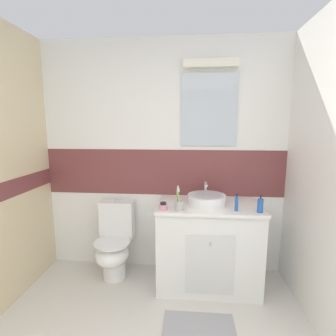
# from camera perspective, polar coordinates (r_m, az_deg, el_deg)

# --- Properties ---
(wall_back_tiled) EXTENTS (3.20, 0.20, 2.50)m
(wall_back_tiled) POSITION_cam_1_polar(r_m,az_deg,el_deg) (2.77, -0.89, 2.45)
(wall_back_tiled) COLOR white
(wall_back_tiled) RESTS_ON ground_plane
(vanity_cabinet) EXTENTS (1.00, 0.61, 0.85)m
(vanity_cabinet) POSITION_cam_1_polar(r_m,az_deg,el_deg) (2.67, 9.01, -16.70)
(vanity_cabinet) COLOR white
(vanity_cabinet) RESTS_ON ground_plane
(sink_basin) EXTENTS (0.37, 0.41, 0.18)m
(sink_basin) POSITION_cam_1_polar(r_m,az_deg,el_deg) (2.49, 8.78, -6.95)
(sink_basin) COLOR white
(sink_basin) RESTS_ON vanity_cabinet
(toilet) EXTENTS (0.37, 0.50, 0.81)m
(toilet) POSITION_cam_1_polar(r_m,az_deg,el_deg) (2.85, -12.06, -16.28)
(toilet) COLOR white
(toilet) RESTS_ON ground_plane
(toothbrush_cup) EXTENTS (0.07, 0.07, 0.23)m
(toothbrush_cup) POSITION_cam_1_polar(r_m,az_deg,el_deg) (2.27, 2.51, -8.25)
(toothbrush_cup) COLOR #B2ADA3
(toothbrush_cup) RESTS_ON vanity_cabinet
(soap_dispenser) EXTENTS (0.05, 0.05, 0.16)m
(soap_dispenser) POSITION_cam_1_polar(r_m,az_deg,el_deg) (2.36, 20.22, -8.00)
(soap_dispenser) COLOR #2659B2
(soap_dispenser) RESTS_ON vanity_cabinet
(hair_gel_jar) EXTENTS (0.08, 0.08, 0.07)m
(hair_gel_jar) POSITION_cam_1_polar(r_m,az_deg,el_deg) (2.29, -1.09, -8.76)
(hair_gel_jar) COLOR pink
(hair_gel_jar) RESTS_ON vanity_cabinet
(toothpaste_tube_upright) EXTENTS (0.03, 0.03, 0.16)m
(toothpaste_tube_upright) POSITION_cam_1_polar(r_m,az_deg,el_deg) (2.34, 15.31, -7.65)
(toothpaste_tube_upright) COLOR #2659B2
(toothpaste_tube_upright) RESTS_ON vanity_cabinet
(bath_mat) EXTENTS (0.58, 0.42, 0.01)m
(bath_mat) POSITION_cam_1_polar(r_m,az_deg,el_deg) (2.36, 7.10, -32.99)
(bath_mat) COLOR #99999E
(bath_mat) RESTS_ON ground_plane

